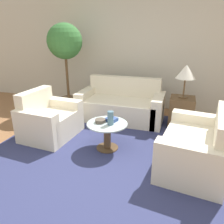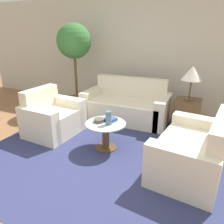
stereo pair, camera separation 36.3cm
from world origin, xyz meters
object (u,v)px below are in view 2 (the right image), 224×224
at_px(armchair, 52,118).
at_px(coffee_table, 106,132).
at_px(loveseat, 196,153).
at_px(bowl, 99,120).
at_px(table_lamp, 192,74).
at_px(vase, 109,118).
at_px(sofa_main, 127,106).
at_px(book_stack, 110,119).
at_px(potted_plant, 74,48).

bearing_deg(armchair, coffee_table, -92.04).
xyz_separation_m(loveseat, bowl, (-1.49, 0.10, 0.19)).
relative_size(armchair, table_lamp, 1.63).
bearing_deg(loveseat, vase, -85.53).
bearing_deg(sofa_main, bowl, -89.02).
bearing_deg(table_lamp, vase, -127.65).
relative_size(vase, book_stack, 1.03).
bearing_deg(book_stack, sofa_main, 115.33).
distance_m(potted_plant, bowl, 2.32).
distance_m(armchair, table_lamp, 2.70).
bearing_deg(coffee_table, bowl, -179.23).
relative_size(potted_plant, bowl, 11.95).
bearing_deg(vase, coffee_table, 154.07).
xyz_separation_m(sofa_main, bowl, (0.02, -1.36, 0.19)).
distance_m(coffee_table, potted_plant, 2.47).
height_order(sofa_main, potted_plant, potted_plant).
xyz_separation_m(armchair, potted_plant, (-0.35, 1.42, 1.16)).
relative_size(potted_plant, book_stack, 9.44).
relative_size(bowl, book_stack, 0.79).
xyz_separation_m(sofa_main, loveseat, (1.51, -1.46, -0.00)).
distance_m(vase, book_stack, 0.17).
bearing_deg(coffee_table, potted_plant, 134.58).
height_order(loveseat, table_lamp, table_lamp).
bearing_deg(sofa_main, armchair, -130.05).
height_order(vase, bowl, vase).
bearing_deg(potted_plant, bowl, -47.68).
height_order(sofa_main, vase, sofa_main).
relative_size(coffee_table, book_stack, 3.07).
distance_m(armchair, bowl, 1.09).
xyz_separation_m(loveseat, book_stack, (-1.34, 0.21, 0.19)).
distance_m(table_lamp, vase, 1.79).
distance_m(sofa_main, coffee_table, 1.37).
bearing_deg(vase, armchair, 172.63).
bearing_deg(book_stack, bowl, -126.52).
relative_size(loveseat, bowl, 8.46).
distance_m(coffee_table, bowl, 0.22).
height_order(coffee_table, vase, vase).
height_order(sofa_main, table_lamp, table_lamp).
bearing_deg(book_stack, loveseat, 8.69).
bearing_deg(vase, book_stack, 102.36).
distance_m(table_lamp, bowl, 1.91).
height_order(coffee_table, book_stack, book_stack).
xyz_separation_m(armchair, coffee_table, (1.18, -0.13, 0.00)).
distance_m(armchair, potted_plant, 1.87).
height_order(loveseat, potted_plant, potted_plant).
distance_m(armchair, book_stack, 1.23).
xyz_separation_m(coffee_table, book_stack, (0.04, 0.11, 0.19)).
distance_m(coffee_table, vase, 0.28).
relative_size(loveseat, book_stack, 6.68).
xyz_separation_m(sofa_main, armchair, (-1.04, -1.23, -0.00)).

